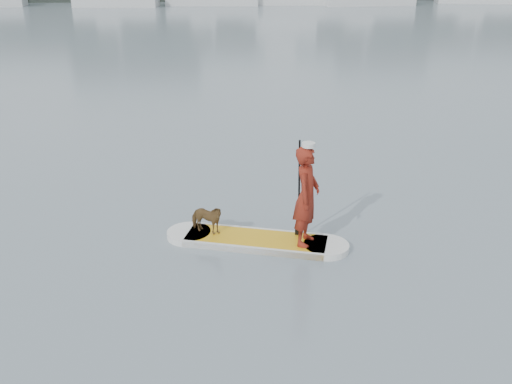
{
  "coord_description": "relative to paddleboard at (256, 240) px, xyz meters",
  "views": [
    {
      "loc": [
        -1.88,
        -12.23,
        4.82
      ],
      "look_at": [
        -1.16,
        -3.24,
        1.0
      ],
      "focal_mm": 40.0,
      "sensor_mm": 36.0,
      "label": 1
    }
  ],
  "objects": [
    {
      "name": "ground",
      "position": [
        1.16,
        3.24,
        -0.06
      ],
      "size": [
        140.0,
        140.0,
        0.0
      ],
      "primitive_type": "plane",
      "color": "slate",
      "rests_on": "ground"
    },
    {
      "name": "paddleboard",
      "position": [
        0.0,
        0.0,
        0.0
      ],
      "size": [
        3.2,
        1.5,
        0.12
      ],
      "rotation": [
        0.0,
        0.0,
        -0.28
      ],
      "color": "gold",
      "rests_on": "ground"
    },
    {
      "name": "paddler",
      "position": [
        0.84,
        -0.24,
        0.94
      ],
      "size": [
        0.64,
        0.75,
        1.75
      ],
      "primitive_type": "imported",
      "rotation": [
        0.0,
        0.0,
        1.17
      ],
      "color": "maroon",
      "rests_on": "paddleboard"
    },
    {
      "name": "white_cap",
      "position": [
        0.84,
        -0.24,
        1.85
      ],
      "size": [
        0.22,
        0.22,
        0.07
      ],
      "primitive_type": "cylinder",
      "color": "silver",
      "rests_on": "paddler"
    },
    {
      "name": "dog",
      "position": [
        -0.87,
        0.25,
        0.34
      ],
      "size": [
        0.73,
        0.58,
        0.56
      ],
      "primitive_type": "imported",
      "rotation": [
        0.0,
        0.0,
        1.09
      ],
      "color": "#53361C",
      "rests_on": "paddleboard"
    },
    {
      "name": "paddle",
      "position": [
        0.76,
        0.04,
        0.74
      ],
      "size": [
        0.12,
        0.3,
        2.0
      ],
      "rotation": [
        0.0,
        0.0,
        -0.28
      ],
      "color": "black",
      "rests_on": "ground"
    }
  ]
}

